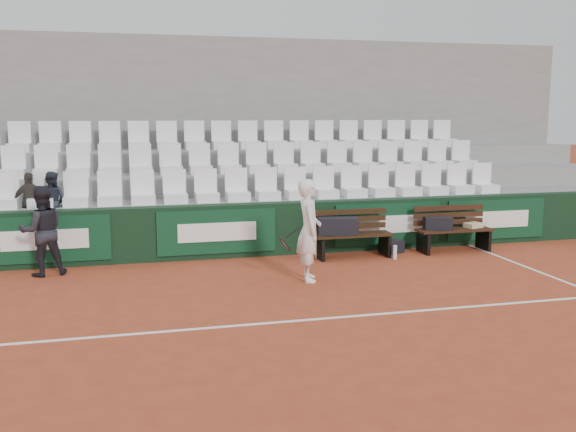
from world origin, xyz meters
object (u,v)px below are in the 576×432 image
object	(u,v)px
bench_left	(353,245)
water_bottle_near	(317,251)
water_bottle_far	(395,252)
spectator_b	(29,177)
sports_bag_right	(438,223)
bench_right	(454,240)
sports_bag_left	(338,226)
ball_kid	(42,231)
spectator_c	(50,177)
sports_bag_ground	(393,247)
tennis_player	(309,230)

from	to	relation	value
bench_left	water_bottle_near	world-z (taller)	bench_left
water_bottle_far	spectator_b	xyz separation A→B (m)	(-6.49, 1.48, 1.41)
sports_bag_right	bench_right	bearing A→B (deg)	-1.49
bench_left	sports_bag_left	world-z (taller)	sports_bag_left
sports_bag_right	ball_kid	distance (m)	7.24
bench_right	spectator_c	size ratio (longest dim) A/B	1.37
water_bottle_near	sports_bag_ground	bearing A→B (deg)	0.87
bench_left	sports_bag_ground	distance (m)	0.90
sports_bag_left	water_bottle_near	world-z (taller)	sports_bag_left
sports_bag_left	sports_bag_ground	bearing A→B (deg)	6.90
sports_bag_left	spectator_b	world-z (taller)	spectator_b
water_bottle_near	sports_bag_right	bearing A→B (deg)	-2.88
bench_right	spectator_c	world-z (taller)	spectator_c
water_bottle_far	tennis_player	size ratio (longest dim) A/B	0.16
bench_right	sports_bag_right	size ratio (longest dim) A/B	2.89
sports_bag_left	tennis_player	distance (m)	1.74
sports_bag_right	tennis_player	xyz separation A→B (m)	(-3.03, -1.42, 0.26)
ball_kid	spectator_b	size ratio (longest dim) A/B	1.39
bench_right	tennis_player	world-z (taller)	tennis_player
sports_bag_ground	tennis_player	distance (m)	2.76
bench_right	tennis_player	bearing A→B (deg)	-157.24
sports_bag_right	ball_kid	xyz separation A→B (m)	(-7.24, -0.03, 0.18)
sports_bag_ground	spectator_b	xyz separation A→B (m)	(-6.67, 0.97, 1.42)
bench_left	sports_bag_right	world-z (taller)	sports_bag_right
sports_bag_right	sports_bag_ground	distance (m)	1.00
sports_bag_ground	water_bottle_near	distance (m)	1.55
bench_left	spectator_c	bearing A→B (deg)	168.31
sports_bag_right	ball_kid	bearing A→B (deg)	-179.79
sports_bag_ground	ball_kid	xyz separation A→B (m)	(-6.36, -0.17, 0.63)
tennis_player	sports_bag_right	bearing A→B (deg)	25.14
bench_right	tennis_player	size ratio (longest dim) A/B	0.91
sports_bag_right	water_bottle_near	distance (m)	2.47
spectator_c	ball_kid	bearing A→B (deg)	103.93
sports_bag_right	water_bottle_near	xyz separation A→B (m)	(-2.43, 0.12, -0.45)
sports_bag_right	sports_bag_left	bearing A→B (deg)	179.94
bench_left	bench_right	world-z (taller)	same
tennis_player	spectator_c	world-z (taller)	spectator_c
sports_bag_left	water_bottle_far	size ratio (longest dim) A/B	2.82
water_bottle_near	ball_kid	xyz separation A→B (m)	(-4.81, -0.15, 0.63)
spectator_b	water_bottle_far	bearing A→B (deg)	174.25
tennis_player	ball_kid	size ratio (longest dim) A/B	1.10
sports_bag_right	ball_kid	world-z (taller)	ball_kid
water_bottle_far	ball_kid	xyz separation A→B (m)	(-6.18, 0.34, 0.62)
tennis_player	spectator_b	xyz separation A→B (m)	(-4.52, 2.54, 0.72)
water_bottle_far	spectator_c	size ratio (longest dim) A/B	0.24
water_bottle_near	spectator_b	distance (m)	5.40
bench_left	sports_bag_left	distance (m)	0.49
bench_left	sports_bag_ground	bearing A→B (deg)	9.93
bench_right	spectator_c	xyz separation A→B (m)	(-7.52, 1.12, 1.32)
sports_bag_ground	water_bottle_far	distance (m)	0.54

